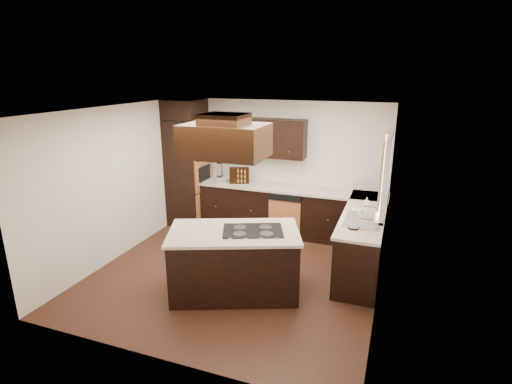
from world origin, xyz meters
TOP-DOWN VIEW (x-y plane):
  - floor at (0.00, 0.00)m, footprint 4.20×4.20m
  - ceiling at (0.00, 0.00)m, footprint 4.20×4.20m
  - wall_back at (0.00, 2.11)m, footprint 4.20×0.02m
  - wall_front at (0.00, -2.11)m, footprint 4.20×0.02m
  - wall_left at (-2.11, 0.00)m, footprint 0.02×4.20m
  - wall_right at (2.11, 0.00)m, footprint 0.02×4.20m
  - oven_column at (-1.78, 1.71)m, footprint 0.65×0.75m
  - wall_oven_face at (-1.43, 1.71)m, footprint 0.05×0.62m
  - base_cabinets_back at (0.03, 1.80)m, footprint 2.93×0.60m
  - base_cabinets_right at (1.80, 0.90)m, footprint 0.60×2.40m
  - countertop_back at (0.03, 1.79)m, footprint 2.93×0.63m
  - countertop_right at (1.79, 0.90)m, footprint 0.63×2.40m
  - upper_cabinets at (-0.43, 1.93)m, footprint 2.00×0.34m
  - dishwasher_front at (0.33, 1.50)m, footprint 0.60×0.05m
  - window_frame at (2.07, 0.55)m, footprint 0.06×1.32m
  - window_pane at (2.10, 0.55)m, footprint 0.00×1.20m
  - curtain_left at (2.01, 0.13)m, footprint 0.02×0.34m
  - curtain_right at (2.01, 0.97)m, footprint 0.02×0.34m
  - sink_rim at (1.80, 0.55)m, footprint 0.52×0.84m
  - island at (0.19, -0.52)m, footprint 1.93×1.50m
  - island_top at (0.19, -0.52)m, footprint 2.01×1.58m
  - cooktop at (0.43, -0.43)m, footprint 0.95×0.80m
  - range_hood at (0.10, -0.55)m, footprint 1.05×0.72m
  - hood_duct at (0.10, -0.55)m, footprint 0.55×0.50m
  - blender_base at (-1.09, 1.77)m, footprint 0.15×0.15m
  - blender_pitcher at (-1.09, 1.77)m, footprint 0.13×0.13m
  - spice_rack at (-0.67, 1.75)m, footprint 0.39×0.22m
  - mixing_bowl at (-1.05, 1.80)m, footprint 0.35×0.35m
  - soap_bottle at (1.79, 1.11)m, footprint 0.09×0.09m
  - paper_towel at (1.71, 0.13)m, footprint 0.16×0.16m

SIDE VIEW (x-z plane):
  - floor at x=0.00m, z-range -0.02..0.00m
  - dishwasher_front at x=0.33m, z-range 0.04..0.76m
  - base_cabinets_back at x=0.03m, z-range 0.00..0.88m
  - base_cabinets_right at x=1.80m, z-range 0.00..0.88m
  - island at x=0.19m, z-range 0.00..0.88m
  - countertop_back at x=0.03m, z-range 0.88..0.92m
  - countertop_right at x=1.79m, z-range 0.88..0.92m
  - island_top at x=0.19m, z-range 0.88..0.92m
  - sink_rim at x=1.80m, z-range 0.92..0.93m
  - cooktop at x=0.43m, z-range 0.92..0.93m
  - mixing_bowl at x=-1.05m, z-range 0.92..0.99m
  - blender_base at x=-1.09m, z-range 0.92..1.02m
  - soap_bottle at x=1.79m, z-range 0.92..1.09m
  - oven_column at x=-1.78m, z-range 0.00..2.12m
  - paper_towel at x=1.71m, z-range 0.92..1.21m
  - spice_rack at x=-0.67m, z-range 0.92..1.23m
  - wall_oven_face at x=-1.43m, z-range 0.73..1.51m
  - blender_pitcher at x=-1.09m, z-range 1.02..1.28m
  - wall_back at x=0.00m, z-range 0.00..2.50m
  - wall_front at x=0.00m, z-range 0.00..2.50m
  - wall_left at x=-2.11m, z-range 0.00..2.50m
  - wall_right at x=2.11m, z-range 0.00..2.50m
  - window_frame at x=2.07m, z-range 1.09..2.21m
  - window_pane at x=2.10m, z-range 1.15..2.15m
  - curtain_left at x=2.01m, z-range 1.25..2.15m
  - curtain_right at x=2.01m, z-range 1.25..2.15m
  - upper_cabinets at x=-0.43m, z-range 1.45..2.17m
  - range_hood at x=0.10m, z-range 1.95..2.37m
  - hood_duct at x=0.10m, z-range 2.37..2.50m
  - ceiling at x=0.00m, z-range 2.50..2.52m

